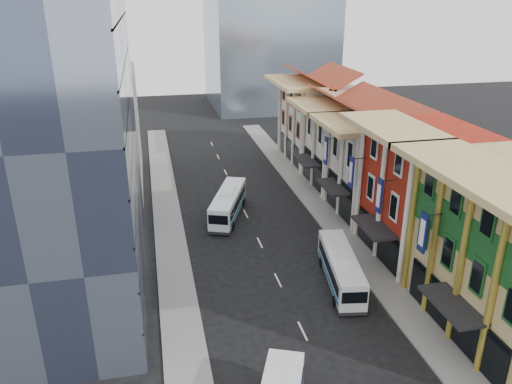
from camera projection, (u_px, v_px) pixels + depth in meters
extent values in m
cube|color=slate|center=(342.00, 234.00, 50.34)|extent=(3.00, 90.00, 0.15)
cube|color=slate|center=(172.00, 251.00, 46.96)|extent=(3.00, 90.00, 0.15)
cube|color=maroon|center=(424.00, 193.00, 44.69)|extent=(8.00, 10.00, 12.00)
cube|color=beige|center=(377.00, 169.00, 53.68)|extent=(8.00, 9.00, 10.00)
cube|color=beige|center=(346.00, 146.00, 61.84)|extent=(8.00, 9.00, 10.00)
cube|color=beige|center=(318.00, 122.00, 71.17)|extent=(8.00, 12.00, 11.00)
cube|color=#3F4964|center=(46.00, 104.00, 36.99)|extent=(12.00, 26.00, 30.00)
cube|color=gray|center=(97.00, 130.00, 61.02)|extent=(10.00, 18.00, 14.00)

